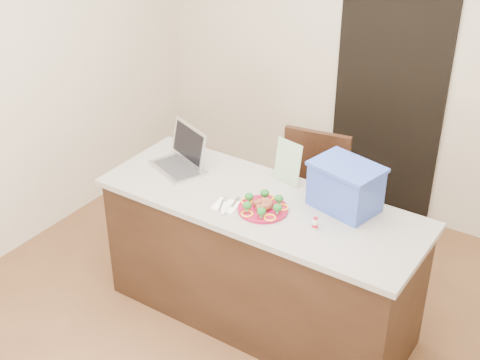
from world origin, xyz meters
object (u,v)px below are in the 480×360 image
Objects in this scene: napkin at (226,205)px; laptop at (183,156)px; blue_box at (346,186)px; island at (260,261)px; yogurt_bottle at (315,224)px; plate at (263,209)px; chair at (307,196)px.

laptop reaches higher than napkin.
blue_box is at bearing 27.32° from laptop.
yogurt_bottle is at bearing -12.17° from island.
chair is (-0.09, 0.74, -0.32)m from plate.
yogurt_bottle reaches higher than napkin.
island is 4.73× the size of laptop.
plate is 0.23m from napkin.
island is 4.54× the size of blue_box.
laptop is 0.94m from chair.
island is 0.51m from napkin.
yogurt_bottle is 0.18× the size of laptop.
plate is at bearing -92.87° from chair.
chair is at bearing 120.60° from yogurt_bottle.
chair is (-0.44, 0.74, -0.34)m from yogurt_bottle.
chair is at bearing 96.89° from plate.
plate reaches higher than island.
island is 0.48m from plate.
plate is 0.82m from chair.
yogurt_bottle is 0.93m from chair.
yogurt_bottle is at bearing 11.96° from laptop.
yogurt_bottle is at bearing -0.17° from plate.
yogurt_bottle is (0.42, -0.09, 0.49)m from island.
napkin is at bearing -135.20° from blue_box.
yogurt_bottle reaches higher than plate.
laptop is 0.41× the size of chair.
yogurt_bottle is at bearing -69.16° from chair.
blue_box reaches higher than island.
blue_box is (0.46, 0.21, 0.60)m from island.
napkin is 0.33× the size of laptop.
blue_box is (0.39, 0.30, 0.13)m from plate.
napkin reaches higher than island.
napkin is 0.57m from yogurt_bottle.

